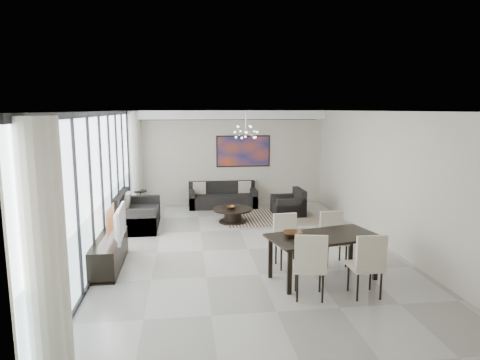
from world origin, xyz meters
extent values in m
cube|color=#A8A39B|center=(0.00, 0.00, 0.01)|extent=(6.00, 9.00, 0.02)
cube|color=white|center=(0.00, 0.00, 2.89)|extent=(6.00, 9.00, 0.02)
cube|color=#BBB09F|center=(0.00, 4.49, 1.45)|extent=(6.00, 0.02, 2.90)
cube|color=#BBB09F|center=(0.00, -4.49, 1.45)|extent=(6.00, 0.02, 2.90)
cube|color=#BBB09F|center=(2.99, 0.00, 1.45)|extent=(0.02, 9.00, 2.90)
cube|color=white|center=(-2.98, 0.00, 1.45)|extent=(0.01, 8.95, 2.85)
cube|color=black|center=(-2.94, 0.00, 2.85)|extent=(0.04, 8.95, 0.10)
cube|color=black|center=(-2.94, 0.00, 0.03)|extent=(0.04, 8.95, 0.06)
cube|color=black|center=(-2.94, -4.00, 1.45)|extent=(0.04, 0.05, 2.88)
cube|color=black|center=(-2.94, -3.00, 1.45)|extent=(0.04, 0.05, 2.88)
cube|color=black|center=(-2.94, -2.00, 1.45)|extent=(0.04, 0.05, 2.88)
cube|color=black|center=(-2.94, -1.00, 1.45)|extent=(0.04, 0.05, 2.88)
cube|color=black|center=(-2.94, 0.00, 1.45)|extent=(0.04, 0.05, 2.88)
cube|color=black|center=(-2.94, 1.00, 1.45)|extent=(0.04, 0.05, 2.88)
cube|color=black|center=(-2.94, 2.00, 1.45)|extent=(0.04, 0.05, 2.88)
cube|color=black|center=(-2.94, 3.00, 1.45)|extent=(0.04, 0.05, 2.88)
cube|color=black|center=(-2.94, 4.00, 1.45)|extent=(0.04, 0.05, 2.88)
cylinder|color=silver|center=(-2.80, -4.15, 1.45)|extent=(0.36, 0.36, 2.85)
cylinder|color=silver|center=(-2.80, 4.15, 1.45)|extent=(0.36, 0.36, 2.85)
cube|color=white|center=(0.00, 4.30, 2.77)|extent=(5.98, 0.40, 0.26)
cube|color=#AC4118|center=(0.50, 4.47, 1.65)|extent=(1.68, 0.04, 0.98)
cylinder|color=silver|center=(0.30, 2.50, 2.62)|extent=(0.02, 0.02, 0.55)
sphere|color=silver|center=(0.30, 2.50, 2.35)|extent=(0.12, 0.12, 0.12)
cube|color=black|center=(0.99, 2.60, 0.01)|extent=(2.47, 1.90, 0.01)
cylinder|color=black|center=(-0.08, 2.24, 0.34)|extent=(1.04, 1.04, 0.04)
cylinder|color=black|center=(-0.08, 2.24, 0.16)|extent=(0.46, 0.46, 0.32)
cylinder|color=black|center=(-0.08, 2.24, 0.02)|extent=(0.73, 0.73, 0.03)
imported|color=brown|center=(-0.14, 2.19, 0.40)|extent=(0.27, 0.27, 0.08)
cube|color=black|center=(-0.19, 4.02, 0.19)|extent=(2.05, 0.84, 0.37)
cube|color=black|center=(-0.19, 4.35, 0.56)|extent=(2.05, 0.17, 0.37)
cube|color=black|center=(-1.13, 4.02, 0.27)|extent=(0.17, 0.84, 0.54)
cube|color=black|center=(0.75, 4.02, 0.27)|extent=(0.17, 0.84, 0.54)
cube|color=black|center=(-2.50, 2.04, 0.22)|extent=(1.00, 1.78, 0.44)
cube|color=black|center=(-2.90, 2.04, 0.67)|extent=(0.20, 1.78, 0.44)
cube|color=black|center=(-2.50, 1.26, 0.32)|extent=(1.00, 0.20, 0.65)
cube|color=black|center=(-2.50, 2.83, 0.32)|extent=(1.00, 0.20, 0.65)
cube|color=black|center=(1.55, 2.82, 0.18)|extent=(0.85, 0.90, 0.36)
cube|color=black|center=(1.88, 2.83, 0.55)|extent=(0.20, 0.87, 0.36)
cube|color=black|center=(1.54, 3.17, 0.26)|extent=(0.83, 0.19, 0.53)
cube|color=black|center=(1.56, 2.47, 0.26)|extent=(0.83, 0.19, 0.53)
cylinder|color=black|center=(-2.65, 4.09, 0.54)|extent=(0.41, 0.41, 0.04)
cylinder|color=black|center=(-2.65, 4.09, 0.26)|extent=(0.06, 0.06, 0.51)
cylinder|color=black|center=(-2.65, 4.09, 0.02)|extent=(0.29, 0.29, 0.03)
cube|color=black|center=(-2.76, -0.70, 0.28)|extent=(0.50, 1.77, 0.55)
imported|color=gray|center=(-2.60, -0.73, 0.85)|extent=(0.18, 1.06, 0.60)
cube|color=black|center=(1.06, -1.76, 0.76)|extent=(2.05, 1.35, 0.04)
cube|color=black|center=(0.33, -2.30, 0.37)|extent=(0.07, 0.07, 0.74)
cube|color=black|center=(0.16, -1.59, 0.37)|extent=(0.07, 0.07, 0.74)
cube|color=black|center=(1.96, -1.92, 0.37)|extent=(0.07, 0.07, 0.74)
cube|color=black|center=(1.79, -1.21, 0.37)|extent=(0.07, 0.07, 0.74)
cube|color=beige|center=(0.61, -2.45, 0.49)|extent=(0.58, 0.58, 0.06)
cube|color=beige|center=(0.57, -2.66, 0.77)|extent=(0.50, 0.15, 0.60)
cylinder|color=black|center=(0.46, -2.22, 0.23)|extent=(0.04, 0.04, 0.46)
cylinder|color=black|center=(0.76, -2.67, 0.23)|extent=(0.04, 0.04, 0.46)
cube|color=beige|center=(1.50, -2.50, 0.48)|extent=(0.49, 0.49, 0.06)
cube|color=beige|center=(1.50, -2.71, 0.76)|extent=(0.48, 0.06, 0.59)
cylinder|color=black|center=(1.31, -2.31, 0.23)|extent=(0.04, 0.04, 0.45)
cylinder|color=black|center=(1.69, -2.69, 0.23)|extent=(0.04, 0.04, 0.45)
cube|color=beige|center=(0.59, -1.11, 0.45)|extent=(0.48, 0.48, 0.06)
cube|color=beige|center=(0.57, -0.91, 0.71)|extent=(0.46, 0.08, 0.55)
cylinder|color=black|center=(0.78, -1.27, 0.21)|extent=(0.04, 0.04, 0.42)
cylinder|color=black|center=(0.40, -0.94, 0.21)|extent=(0.04, 0.04, 0.42)
cube|color=beige|center=(1.50, -1.09, 0.46)|extent=(0.47, 0.47, 0.06)
cube|color=beige|center=(1.50, -0.90, 0.72)|extent=(0.46, 0.06, 0.56)
cylinder|color=black|center=(1.67, -1.28, 0.21)|extent=(0.04, 0.04, 0.43)
cylinder|color=black|center=(1.32, -0.91, 0.21)|extent=(0.04, 0.04, 0.43)
imported|color=brown|center=(0.52, -1.73, 0.82)|extent=(0.35, 0.35, 0.08)
camera|label=1|loc=(-1.28, -8.64, 2.94)|focal=32.00mm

